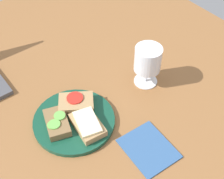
% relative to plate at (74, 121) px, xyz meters
% --- Properties ---
extents(wooden_table, '(1.40, 1.40, 0.03)m').
position_rel_plate_xyz_m(wooden_table, '(0.06, 0.06, -0.02)').
color(wooden_table, brown).
rests_on(wooden_table, ground).
extents(plate, '(0.24, 0.24, 0.01)m').
position_rel_plate_xyz_m(plate, '(0.00, 0.00, 0.00)').
color(plate, '#144733').
rests_on(plate, wooden_table).
extents(sandwich_with_cheese, '(0.08, 0.12, 0.03)m').
position_rel_plate_xyz_m(sandwich_with_cheese, '(0.02, -0.05, 0.02)').
color(sandwich_with_cheese, '#A88456').
rests_on(sandwich_with_cheese, plate).
extents(sandwich_with_tomato, '(0.12, 0.11, 0.03)m').
position_rel_plate_xyz_m(sandwich_with_tomato, '(0.03, 0.04, 0.02)').
color(sandwich_with_tomato, '#A88456').
rests_on(sandwich_with_tomato, plate).
extents(sandwich_with_cucumber, '(0.09, 0.12, 0.03)m').
position_rel_plate_xyz_m(sandwich_with_cucumber, '(-0.05, 0.01, 0.02)').
color(sandwich_with_cucumber, brown).
rests_on(sandwich_with_cucumber, plate).
extents(wine_glass, '(0.08, 0.08, 0.14)m').
position_rel_plate_xyz_m(wine_glass, '(0.28, -0.00, 0.09)').
color(wine_glass, white).
rests_on(wine_glass, wooden_table).
extents(napkin, '(0.13, 0.15, 0.00)m').
position_rel_plate_xyz_m(napkin, '(0.11, -0.20, -0.00)').
color(napkin, '#33598C').
rests_on(napkin, wooden_table).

